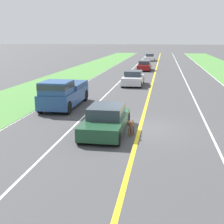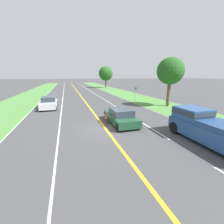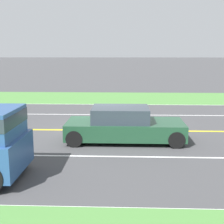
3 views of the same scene
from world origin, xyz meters
The scene contains 9 objects.
ground_plane centered at (0.00, 0.00, 0.00)m, with size 400.00×400.00×0.00m, color #424244.
centre_divider_line centered at (0.00, 0.00, 0.00)m, with size 0.18×160.00×0.01m, color yellow.
lane_edge_line_right centered at (7.00, 0.00, 0.00)m, with size 0.14×160.00×0.01m, color white.
lane_edge_line_left centered at (-7.00, 0.00, 0.00)m, with size 0.14×160.00×0.01m, color white.
lane_dash_same_dir centered at (3.50, 0.00, 0.00)m, with size 0.10×160.00×0.01m, color white.
lane_dash_oncoming centered at (-3.50, 0.00, 0.00)m, with size 0.10×160.00×0.01m, color white.
grass_verge_left centered at (-10.00, 0.00, 0.01)m, with size 6.00×160.00×0.03m, color #4C843D.
ego_car centered at (1.62, 0.84, 0.62)m, with size 1.94×4.48×1.33m.
dog centered at (0.34, 1.18, 0.52)m, with size 0.29×1.09×0.82m.
Camera 3 is at (13.33, 0.84, 3.39)m, focal length 50.00 mm.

